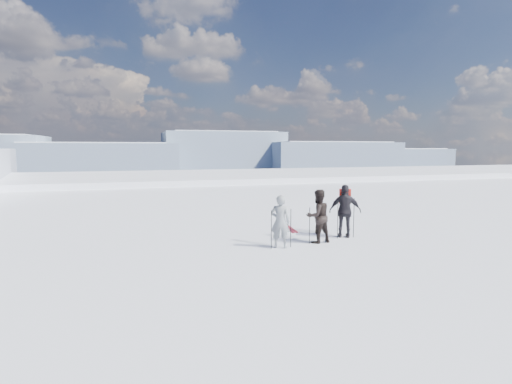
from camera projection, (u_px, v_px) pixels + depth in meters
lake_basin at (191, 243)px, 40.13m from camera, size 820.00×820.00×71.62m
far_mountain_range at (165, 157)px, 452.28m from camera, size 770.00×110.00×53.00m
skier_grey at (280, 222)px, 12.17m from camera, size 0.71×0.62×1.63m
skier_dark at (318, 216)px, 12.83m from camera, size 0.93×0.78×1.73m
skier_pack at (345, 211)px, 13.59m from camera, size 1.15×0.86×1.82m
backpack at (345, 177)px, 13.71m from camera, size 0.44×0.37×0.50m
ski_poles at (317, 224)px, 12.86m from camera, size 3.23×0.70×1.35m
skis_loose at (289, 228)px, 15.20m from camera, size 0.44×1.70×0.03m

